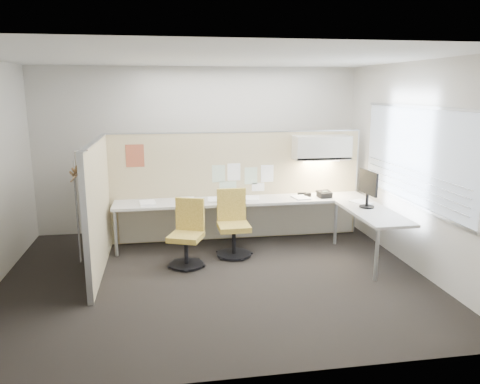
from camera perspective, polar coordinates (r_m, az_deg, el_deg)
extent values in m
cube|color=black|center=(6.30, -3.11, -10.30)|extent=(5.50, 4.50, 0.01)
cube|color=white|center=(5.83, -3.44, 16.11)|extent=(5.50, 4.50, 0.01)
cube|color=beige|center=(8.12, -4.99, 5.12)|extent=(5.50, 0.02, 2.80)
cube|color=beige|center=(3.73, 0.47, -3.62)|extent=(5.50, 0.02, 2.80)
cube|color=beige|center=(6.77, 20.59, 2.89)|extent=(0.02, 4.50, 2.80)
cube|color=#939CAA|center=(6.73, 20.50, 4.15)|extent=(0.01, 2.80, 1.30)
cube|color=#CDBB8E|center=(7.63, -0.41, 0.69)|extent=(4.10, 0.06, 1.75)
cube|color=#CDBB8E|center=(6.53, -16.90, -1.88)|extent=(0.06, 2.20, 1.75)
cube|color=beige|center=(7.36, 0.38, -1.07)|extent=(4.00, 0.60, 0.04)
cube|color=beige|center=(6.90, 15.94, -2.47)|extent=(0.60, 1.47, 0.04)
cube|color=beige|center=(7.71, 0.04, -3.24)|extent=(3.90, 0.02, 0.64)
cylinder|color=#A5A8AA|center=(7.15, -14.92, -4.94)|extent=(0.05, 0.05, 0.69)
cylinder|color=#A5A8AA|center=(6.32, 16.32, -7.36)|extent=(0.05, 0.05, 0.69)
cylinder|color=#A5A8AA|center=(7.60, 11.57, -3.74)|extent=(0.05, 0.05, 0.69)
cube|color=beige|center=(7.66, 9.91, 5.36)|extent=(0.90, 0.36, 0.38)
cube|color=#FFEABF|center=(7.68, 9.85, 3.81)|extent=(0.60, 0.06, 0.02)
cube|color=#8CBF8C|center=(7.52, -2.63, 2.24)|extent=(0.21, 0.00, 0.28)
cube|color=white|center=(7.55, -0.75, 2.45)|extent=(0.21, 0.00, 0.28)
cube|color=#8CBF8C|center=(7.61, 1.34, 1.99)|extent=(0.21, 0.00, 0.28)
cube|color=white|center=(7.65, 3.33, 2.27)|extent=(0.21, 0.00, 0.28)
cube|color=#8CBF8C|center=(7.58, -1.49, 0.64)|extent=(0.28, 0.00, 0.18)
cube|color=white|center=(7.67, 2.22, 0.62)|extent=(0.21, 0.00, 0.14)
cube|color=#EF4C1E|center=(7.43, -12.69, 4.33)|extent=(0.28, 0.00, 0.35)
cylinder|color=black|center=(6.67, -6.54, -8.75)|extent=(0.49, 0.49, 0.03)
cylinder|color=black|center=(6.61, -6.58, -7.23)|extent=(0.06, 0.06, 0.37)
cube|color=#F5CB5B|center=(6.54, -6.63, -5.46)|extent=(0.56, 0.56, 0.07)
cube|color=#F5CB5B|center=(6.65, -6.12, -2.70)|extent=(0.40, 0.20, 0.47)
cylinder|color=black|center=(7.01, -0.75, -7.58)|extent=(0.51, 0.51, 0.03)
cylinder|color=black|center=(6.95, -0.75, -6.05)|extent=(0.06, 0.06, 0.39)
cube|color=#F5CB5B|center=(6.88, -0.76, -4.27)|extent=(0.46, 0.46, 0.08)
cube|color=#F5CB5B|center=(7.01, -1.06, -1.54)|extent=(0.43, 0.07, 0.49)
cylinder|color=black|center=(7.10, 15.18, -1.73)|extent=(0.22, 0.22, 0.02)
cylinder|color=black|center=(7.07, 15.22, -1.01)|extent=(0.04, 0.04, 0.19)
cube|color=black|center=(7.02, 15.35, 1.13)|extent=(0.06, 0.52, 0.35)
cube|color=black|center=(7.02, 15.35, 1.13)|extent=(0.03, 0.47, 0.30)
cube|color=black|center=(7.60, 10.25, -0.29)|extent=(0.23, 0.22, 0.12)
cylinder|color=black|center=(7.59, 9.57, -0.02)|extent=(0.06, 0.17, 0.04)
cube|color=black|center=(7.69, 7.55, -0.24)|extent=(0.14, 0.04, 0.05)
cube|color=black|center=(7.62, 8.25, -0.35)|extent=(0.12, 0.10, 0.06)
cube|color=silver|center=(5.40, -18.82, 4.80)|extent=(0.14, 0.02, 0.02)
cylinder|color=silver|center=(5.42, -19.49, 3.87)|extent=(0.02, 0.02, 0.14)
cube|color=#AD7F4C|center=(5.44, -19.39, 2.52)|extent=(0.02, 0.38, 0.12)
cube|color=#AD7F4C|center=(5.48, -19.62, 2.14)|extent=(0.02, 0.38, 0.12)
cube|color=#ABAAB5|center=(5.51, -19.16, -3.31)|extent=(0.01, 0.07, 0.96)
cube|color=white|center=(7.20, -11.21, -1.32)|extent=(0.26, 0.33, 0.03)
cube|color=white|center=(7.34, -6.50, -0.93)|extent=(0.25, 0.31, 0.02)
cube|color=white|center=(7.26, -3.02, -0.97)|extent=(0.25, 0.32, 0.03)
cube|color=white|center=(7.43, 1.47, -0.73)|extent=(0.29, 0.34, 0.01)
cube|color=white|center=(7.50, 7.43, -0.68)|extent=(0.28, 0.33, 0.02)
cube|color=white|center=(7.36, 14.51, -1.22)|extent=(0.32, 0.36, 0.02)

